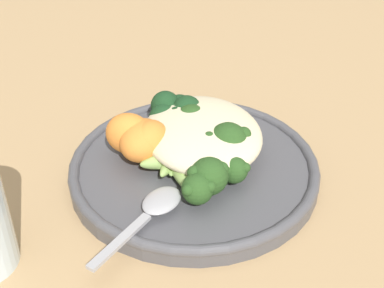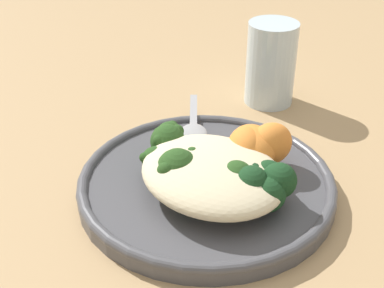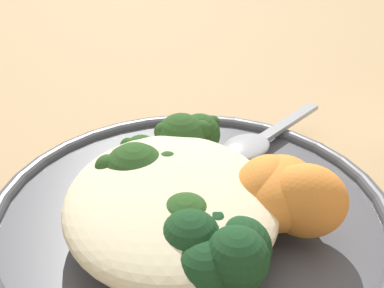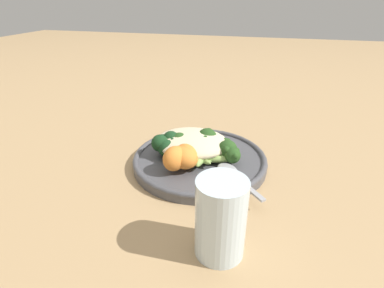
# 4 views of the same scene
# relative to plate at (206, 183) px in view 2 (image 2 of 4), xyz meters

# --- Properties ---
(ground_plane) EXTENTS (4.00, 4.00, 0.00)m
(ground_plane) POSITION_rel_plate_xyz_m (0.01, 0.01, -0.01)
(ground_plane) COLOR tan
(plate) EXTENTS (0.27, 0.27, 0.02)m
(plate) POSITION_rel_plate_xyz_m (0.00, 0.00, 0.00)
(plate) COLOR #4C4C51
(plate) RESTS_ON ground_plane
(quinoa_mound) EXTENTS (0.15, 0.13, 0.04)m
(quinoa_mound) POSITION_rel_plate_xyz_m (-0.02, 0.02, 0.03)
(quinoa_mound) COLOR beige
(quinoa_mound) RESTS_ON plate
(broccoli_stalk_0) EXTENTS (0.08, 0.04, 0.03)m
(broccoli_stalk_0) POSITION_rel_plate_xyz_m (0.06, -0.01, 0.02)
(broccoli_stalk_0) COLOR #8EB25B
(broccoli_stalk_0) RESTS_ON plate
(broccoli_stalk_1) EXTENTS (0.08, 0.06, 0.04)m
(broccoli_stalk_1) POSITION_rel_plate_xyz_m (0.05, -0.00, 0.03)
(broccoli_stalk_1) COLOR #8EB25B
(broccoli_stalk_1) RESTS_ON plate
(broccoli_stalk_2) EXTENTS (0.07, 0.10, 0.03)m
(broccoli_stalk_2) POSITION_rel_plate_xyz_m (0.03, 0.01, 0.02)
(broccoli_stalk_2) COLOR #8EB25B
(broccoli_stalk_2) RESTS_ON plate
(broccoli_stalk_3) EXTENTS (0.06, 0.09, 0.03)m
(broccoli_stalk_3) POSITION_rel_plate_xyz_m (0.03, 0.01, 0.02)
(broccoli_stalk_3) COLOR #8EB25B
(broccoli_stalk_3) RESTS_ON plate
(broccoli_stalk_4) EXTENTS (0.04, 0.12, 0.04)m
(broccoli_stalk_4) POSITION_rel_plate_xyz_m (0.01, 0.02, 0.03)
(broccoli_stalk_4) COLOR #8EB25B
(broccoli_stalk_4) RESTS_ON plate
(broccoli_stalk_5) EXTENTS (0.06, 0.12, 0.03)m
(broccoli_stalk_5) POSITION_rel_plate_xyz_m (-0.01, 0.03, 0.02)
(broccoli_stalk_5) COLOR #8EB25B
(broccoli_stalk_5) RESTS_ON plate
(broccoli_stalk_6) EXTENTS (0.10, 0.08, 0.04)m
(broccoli_stalk_6) POSITION_rel_plate_xyz_m (-0.04, 0.00, 0.03)
(broccoli_stalk_6) COLOR #8EB25B
(broccoli_stalk_6) RESTS_ON plate
(broccoli_stalk_7) EXTENTS (0.09, 0.03, 0.03)m
(broccoli_stalk_7) POSITION_rel_plate_xyz_m (-0.03, -0.02, 0.02)
(broccoli_stalk_7) COLOR #8EB25B
(broccoli_stalk_7) RESTS_ON plate
(sweet_potato_chunk_0) EXTENTS (0.07, 0.07, 0.04)m
(sweet_potato_chunk_0) POSITION_rel_plate_xyz_m (-0.02, -0.05, 0.03)
(sweet_potato_chunk_0) COLOR orange
(sweet_potato_chunk_0) RESTS_ON plate
(sweet_potato_chunk_1) EXTENTS (0.06, 0.06, 0.04)m
(sweet_potato_chunk_1) POSITION_rel_plate_xyz_m (-0.02, -0.05, 0.03)
(sweet_potato_chunk_1) COLOR orange
(sweet_potato_chunk_1) RESTS_ON plate
(sweet_potato_chunk_2) EXTENTS (0.05, 0.06, 0.05)m
(sweet_potato_chunk_2) POSITION_rel_plate_xyz_m (-0.03, -0.07, 0.03)
(sweet_potato_chunk_2) COLOR orange
(sweet_potato_chunk_2) RESTS_ON plate
(kale_tuft) EXTENTS (0.06, 0.06, 0.04)m
(kale_tuft) POSITION_rel_plate_xyz_m (-0.07, -0.01, 0.03)
(kale_tuft) COLOR #193D1E
(kale_tuft) RESTS_ON plate
(spoon) EXTENTS (0.10, 0.11, 0.01)m
(spoon) POSITION_rel_plate_xyz_m (0.07, -0.06, 0.01)
(spoon) COLOR #A3A3A8
(spoon) RESTS_ON plate
(water_glass) EXTENTS (0.07, 0.07, 0.11)m
(water_glass) POSITION_rel_plate_xyz_m (0.08, -0.22, 0.05)
(water_glass) COLOR silver
(water_glass) RESTS_ON ground_plane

